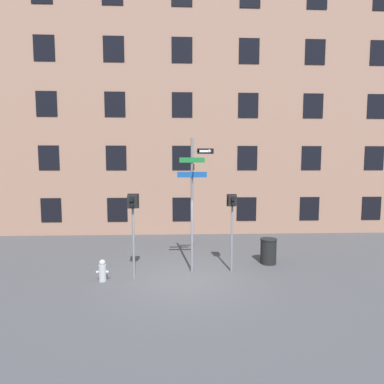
% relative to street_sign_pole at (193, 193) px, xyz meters
% --- Properties ---
extents(ground_plane, '(60.00, 60.00, 0.00)m').
position_rel_street_sign_pole_xyz_m(ground_plane, '(-0.34, -0.71, -2.75)').
color(ground_plane, '#424244').
extents(building_facade, '(24.00, 0.63, 13.58)m').
position_rel_street_sign_pole_xyz_m(building_facade, '(-0.34, 5.90, 4.04)').
color(building_facade, '#936B56').
rests_on(building_facade, ground_plane).
extents(street_sign_pole, '(1.23, 0.83, 4.64)m').
position_rel_street_sign_pole_xyz_m(street_sign_pole, '(0.00, 0.00, 0.00)').
color(street_sign_pole, slate).
rests_on(street_sign_pole, ground_plane).
extents(pedestrian_signal_left, '(0.37, 0.40, 2.80)m').
position_rel_street_sign_pole_xyz_m(pedestrian_signal_left, '(-1.97, -0.58, -0.55)').
color(pedestrian_signal_left, slate).
rests_on(pedestrian_signal_left, ground_plane).
extents(pedestrian_signal_right, '(0.34, 0.40, 2.72)m').
position_rel_street_sign_pole_xyz_m(pedestrian_signal_right, '(1.33, -0.03, -0.66)').
color(pedestrian_signal_right, slate).
rests_on(pedestrian_signal_right, ground_plane).
extents(fire_hydrant, '(0.39, 0.23, 0.71)m').
position_rel_street_sign_pole_xyz_m(fire_hydrant, '(-2.96, -0.72, -2.41)').
color(fire_hydrant, '#A5A5A8').
rests_on(fire_hydrant, ground_plane).
extents(trash_bin, '(0.63, 0.63, 0.95)m').
position_rel_street_sign_pole_xyz_m(trash_bin, '(2.87, 0.78, -2.27)').
color(trash_bin, black).
rests_on(trash_bin, ground_plane).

